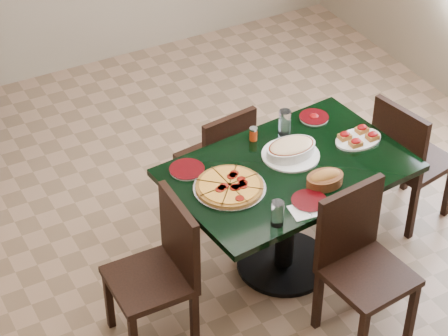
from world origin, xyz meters
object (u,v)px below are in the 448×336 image
chair_far (220,158)px  main_table (288,192)px  pepperoni_pizza (229,187)px  bread_basket (325,179)px  lasagna_casserole (291,149)px  chair_near (359,257)px  chair_right (407,156)px  bruschetta_platter (358,137)px  chair_left (163,266)px

chair_far → main_table: bearing=92.6°
main_table → chair_far: bearing=94.0°
pepperoni_pizza → bread_basket: (0.48, -0.21, 0.02)m
bread_basket → chair_far: bearing=106.9°
main_table → lasagna_casserole: bearing=47.6°
chair_far → lasagna_casserole: bearing=100.8°
main_table → lasagna_casserole: lasagna_casserole is taller
chair_near → chair_right: bearing=31.4°
main_table → bruschetta_platter: 0.54m
chair_left → bruschetta_platter: size_ratio=2.93×
lasagna_casserole → chair_right: bearing=-3.6°
chair_left → bread_basket: chair_left is taller
chair_left → lasagna_casserole: size_ratio=2.66×
chair_right → chair_near: bearing=117.1°
chair_left → bruschetta_platter: bearing=97.9°
main_table → chair_left: bearing=-176.5°
pepperoni_pizza → chair_right: bearing=2.2°
chair_far → bruschetta_platter: (0.60, -0.59, 0.32)m
lasagna_casserole → bruschetta_platter: (0.43, -0.06, -0.02)m
lasagna_casserole → bruschetta_platter: 0.43m
chair_near → chair_right: chair_near is taller
bread_basket → pepperoni_pizza: bearing=159.9°
chair_far → chair_left: 1.07m
lasagna_casserole → bruschetta_platter: lasagna_casserole is taller
lasagna_casserole → bread_basket: 0.31m
main_table → chair_near: (0.09, -0.59, -0.06)m
chair_far → pepperoni_pizza: 0.76m
chair_far → chair_near: chair_near is taller
main_table → bread_basket: (0.09, -0.23, 0.22)m
main_table → pepperoni_pizza: size_ratio=3.56×
main_table → chair_far: (-0.11, 0.62, -0.12)m
main_table → pepperoni_pizza: 0.44m
chair_left → pepperoni_pizza: chair_left is taller
chair_near → lasagna_casserole: size_ratio=2.71×
chair_left → lasagna_casserole: chair_left is taller
lasagna_casserole → chair_far: bearing=108.2°
chair_left → pepperoni_pizza: bearing=105.9°
chair_near → pepperoni_pizza: bearing=123.2°
chair_near → pepperoni_pizza: size_ratio=2.27×
pepperoni_pizza → chair_left: bearing=-164.8°
pepperoni_pizza → chair_far: bearing=66.0°
chair_near → lasagna_casserole: 0.74m
main_table → chair_near: 0.60m
chair_left → bread_basket: size_ratio=3.99×
chair_far → bruschetta_platter: 0.90m
chair_far → chair_right: 1.16m
main_table → bread_basket: size_ratio=6.39×
bread_basket → bruschetta_platter: bread_basket is taller
main_table → pepperoni_pizza: (-0.39, -0.01, 0.20)m
chair_near → bruschetta_platter: size_ratio=2.99×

